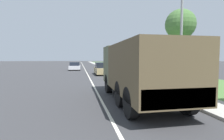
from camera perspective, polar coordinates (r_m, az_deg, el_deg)
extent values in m
plane|color=#38383A|center=(37.46, -9.06, 0.67)|extent=(180.00, 180.00, 0.00)
cube|color=silver|center=(37.46, -9.06, 0.67)|extent=(0.12, 120.00, 0.00)
cube|color=#ADAAA3|center=(37.86, -2.24, 0.84)|extent=(1.80, 120.00, 0.12)
cube|color=#4C7538|center=(38.75, 4.21, 0.83)|extent=(7.00, 120.00, 0.02)
cube|color=#545B3D|center=(10.87, 4.40, 1.76)|extent=(2.48, 1.96, 2.21)
cube|color=brown|center=(7.55, 11.31, 0.53)|extent=(2.48, 5.03, 2.15)
cube|color=#545B3D|center=(5.46, 21.06, -8.65)|extent=(2.36, 0.10, 0.60)
cube|color=red|center=(4.98, 12.02, -7.33)|extent=(0.12, 0.06, 0.12)
cube|color=red|center=(5.95, 28.90, -5.90)|extent=(0.12, 0.06, 0.12)
cylinder|color=black|center=(10.64, -1.20, -4.40)|extent=(0.30, 1.11, 1.11)
cylinder|color=black|center=(11.21, 9.91, -4.04)|extent=(0.30, 1.11, 1.11)
cylinder|color=black|center=(6.19, 6.07, -10.54)|extent=(0.30, 1.11, 1.11)
cylinder|color=black|center=(7.11, 23.37, -8.92)|extent=(0.30, 1.11, 1.11)
cylinder|color=black|center=(7.61, 2.76, -7.78)|extent=(0.30, 1.11, 1.11)
cylinder|color=black|center=(8.38, 17.55, -6.87)|extent=(0.30, 1.11, 1.11)
cube|color=tan|center=(22.25, -3.27, -0.16)|extent=(1.76, 4.28, 0.67)
cube|color=black|center=(22.30, -3.30, 1.61)|extent=(1.55, 1.92, 0.70)
cylinder|color=black|center=(23.54, -5.58, -0.42)|extent=(0.20, 0.64, 0.64)
cylinder|color=black|center=(23.73, -1.83, -0.37)|extent=(0.20, 0.64, 0.64)
cylinder|color=black|center=(20.82, -4.90, -0.99)|extent=(0.20, 0.64, 0.64)
cylinder|color=black|center=(21.04, -0.68, -0.92)|extent=(0.20, 0.64, 0.64)
cube|color=silver|center=(31.25, -12.08, 0.85)|extent=(1.89, 4.17, 0.58)
cube|color=black|center=(31.30, -12.10, 1.96)|extent=(1.66, 1.88, 0.62)
cylinder|color=black|center=(32.62, -13.51, 0.70)|extent=(0.20, 0.64, 0.64)
cylinder|color=black|center=(32.58, -10.54, 0.73)|extent=(0.20, 0.64, 0.64)
cylinder|color=black|center=(29.96, -13.75, 0.41)|extent=(0.20, 0.64, 0.64)
cylinder|color=black|center=(29.91, -10.53, 0.46)|extent=(0.20, 0.64, 0.64)
cylinder|color=gray|center=(11.06, 21.74, 12.65)|extent=(0.14, 0.14, 7.42)
cylinder|color=#4C3D2D|center=(21.62, 21.20, 4.75)|extent=(0.26, 0.26, 4.98)
sphere|color=#477038|center=(21.95, 21.42, 13.73)|extent=(3.41, 3.41, 3.41)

